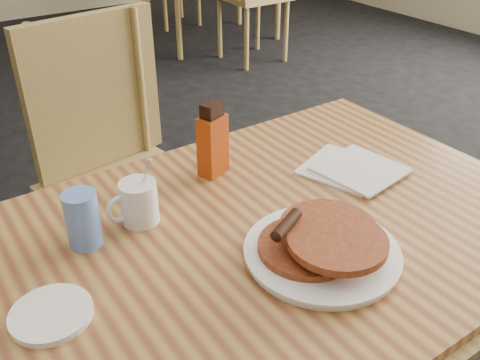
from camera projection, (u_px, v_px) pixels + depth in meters
The scene contains 8 objects.
main_table at pixel (264, 244), 1.11m from camera, with size 1.28×0.87×0.75m.
chair_main_far at pixel (113, 149), 1.70m from camera, with size 0.52×0.52×1.00m.
pancake_plate at pixel (322, 246), 1.00m from camera, with size 0.30×0.30×0.09m.
coffee_mug at pixel (138, 202), 1.09m from camera, with size 0.11×0.08×0.14m.
syrup_bottle at pixel (213, 142), 1.24m from camera, with size 0.08×0.06×0.18m.
napkin_stack at pixel (352, 169), 1.29m from camera, with size 0.24×0.25×0.01m.
blue_tumbler at pixel (83, 219), 1.02m from camera, with size 0.07×0.07×0.12m, color #608BE2.
side_saucer at pixel (51, 314), 0.88m from camera, with size 0.14×0.14×0.01m, color white.
Camera 1 is at (-0.55, -0.74, 1.40)m, focal length 40.00 mm.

